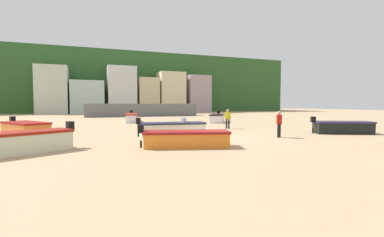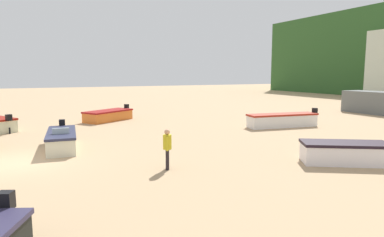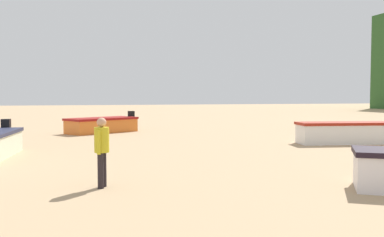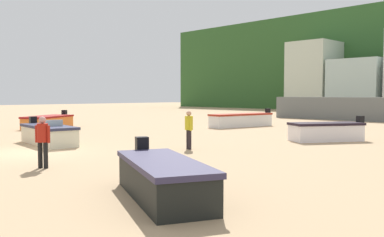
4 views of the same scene
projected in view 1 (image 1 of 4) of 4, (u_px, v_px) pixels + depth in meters
name	position (u px, v px, depth m)	size (l,w,h in m)	color
ground_plane	(215.00, 138.00, 16.42)	(160.00, 160.00, 0.00)	tan
headland_hill	(115.00, 86.00, 77.65)	(90.00, 32.00, 14.55)	#2E5727
harbor_pier	(143.00, 110.00, 44.78)	(18.11, 2.40, 2.08)	slate
townhouse_far_left	(53.00, 90.00, 55.44)	(5.89, 6.81, 9.69)	beige
townhouse_left	(87.00, 97.00, 57.12)	(6.62, 5.23, 6.88)	#AEC6BE
townhouse_centre_left	(121.00, 90.00, 60.02)	(5.96, 6.28, 10.15)	silver
townhouse_centre	(148.00, 96.00, 61.63)	(4.48, 5.25, 7.87)	#CABF8D
townhouse_centre_right	(171.00, 93.00, 63.81)	(5.80, 5.80, 9.37)	beige
townhouse_right	(196.00, 94.00, 66.32)	(5.41, 6.14, 8.83)	#A59097
boat_orange_0	(186.00, 139.00, 13.00)	(4.40, 2.43, 1.10)	orange
boat_white_1	(131.00, 118.00, 31.04)	(2.00, 5.49, 1.27)	white
boat_cream_2	(173.00, 129.00, 17.42)	(4.45, 1.80, 1.20)	beige
boat_white_3	(217.00, 118.00, 30.19)	(3.06, 3.77, 1.23)	white
boat_orange_4	(25.00, 128.00, 18.23)	(3.58, 4.31, 1.17)	orange
boat_black_5	(342.00, 127.00, 18.85)	(4.03, 2.80, 1.18)	black
boat_cream_6	(12.00, 143.00, 11.09)	(4.65, 3.42, 1.24)	beige
beach_walker_foreground	(228.00, 117.00, 22.66)	(0.53, 0.44, 1.62)	black
beach_walker_distant	(279.00, 122.00, 16.68)	(0.51, 0.46, 1.62)	black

